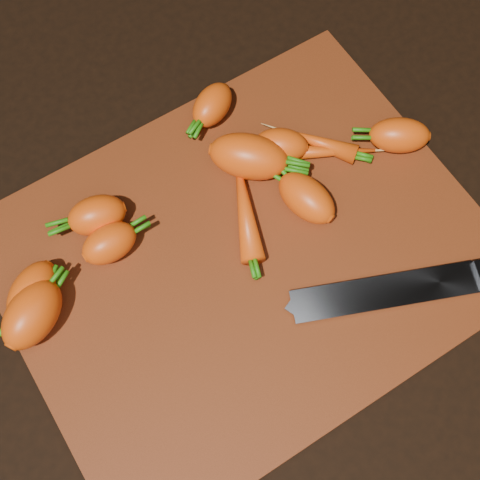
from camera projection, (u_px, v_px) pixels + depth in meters
ground at (245, 260)px, 0.73m from camera, size 2.00×2.00×0.01m
cutting_board at (245, 256)px, 0.72m from camera, size 0.50×0.40×0.01m
carrot_0 at (32, 314)px, 0.66m from camera, size 0.09×0.08×0.05m
carrot_1 at (97, 215)px, 0.71m from camera, size 0.07×0.06×0.04m
carrot_2 at (249, 157)px, 0.74m from camera, size 0.10×0.10×0.05m
carrot_3 at (307, 198)px, 0.72m from camera, size 0.06×0.08×0.04m
carrot_4 at (212, 105)px, 0.77m from camera, size 0.07×0.06×0.04m
carrot_5 at (109, 243)px, 0.70m from camera, size 0.06×0.04×0.04m
carrot_6 at (399, 135)px, 0.75m from camera, size 0.08×0.07×0.04m
carrot_7 at (245, 207)px, 0.72m from camera, size 0.08×0.13×0.03m
carrot_8 at (317, 152)px, 0.75m from camera, size 0.12×0.09×0.02m
carrot_9 at (318, 142)px, 0.76m from camera, size 0.07×0.09×0.02m
carrot_10 at (32, 291)px, 0.68m from camera, size 0.08×0.07×0.04m
carrot_11 at (280, 146)px, 0.75m from camera, size 0.07×0.07×0.04m
knife at (404, 289)px, 0.69m from camera, size 0.31×0.15×0.02m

